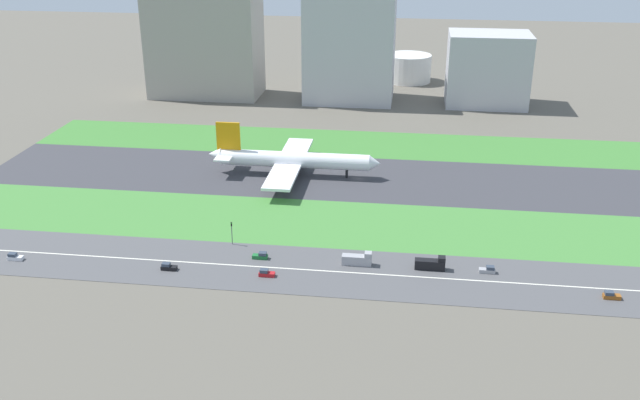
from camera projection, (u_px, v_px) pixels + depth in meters
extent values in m
plane|color=#5B564C|center=(358.00, 179.00, 263.94)|extent=(800.00, 800.00, 0.00)
cube|color=#38383D|center=(358.00, 178.00, 263.92)|extent=(280.00, 46.00, 0.10)
cube|color=#3D7A33|center=(366.00, 144.00, 301.39)|extent=(280.00, 36.00, 0.10)
cube|color=#427F38|center=(348.00, 224.00, 226.46)|extent=(280.00, 36.00, 0.10)
cube|color=#4C4C4F|center=(337.00, 272.00, 197.22)|extent=(280.00, 28.00, 0.10)
cube|color=silver|center=(337.00, 272.00, 197.20)|extent=(266.00, 0.50, 0.01)
cylinder|color=white|center=(295.00, 160.00, 264.41)|extent=(56.00, 6.00, 6.00)
cone|color=white|center=(375.00, 163.00, 260.77)|extent=(4.00, 5.70, 5.70)
cone|color=white|center=(215.00, 154.00, 267.80)|extent=(5.00, 5.40, 5.40)
cube|color=orange|center=(228.00, 137.00, 264.34)|extent=(9.00, 0.80, 11.00)
cube|color=white|center=(227.00, 154.00, 267.17)|extent=(6.00, 16.00, 0.60)
cube|color=white|center=(296.00, 150.00, 278.82)|extent=(10.00, 26.00, 1.00)
cylinder|color=gray|center=(296.00, 160.00, 274.07)|extent=(5.00, 3.20, 3.20)
cube|color=white|center=(282.00, 177.00, 251.41)|extent=(10.00, 26.00, 1.00)
cylinder|color=gray|center=(288.00, 177.00, 257.62)|extent=(5.00, 3.20, 3.20)
cylinder|color=black|center=(347.00, 174.00, 263.82)|extent=(1.00, 1.00, 3.20)
cylinder|color=black|center=(286.00, 168.00, 269.88)|extent=(1.00, 1.00, 3.20)
cylinder|color=black|center=(283.00, 174.00, 263.48)|extent=(1.00, 1.00, 3.20)
cube|color=#99999E|center=(357.00, 260.00, 200.61)|extent=(8.40, 2.50, 2.80)
cube|color=#99999E|center=(368.00, 254.00, 199.44)|extent=(2.00, 2.30, 1.20)
cube|color=brown|center=(612.00, 297.00, 183.65)|extent=(4.40, 1.80, 1.10)
cube|color=#333D4C|center=(609.00, 293.00, 183.36)|extent=(2.20, 1.66, 0.90)
cube|color=black|center=(430.00, 264.00, 198.12)|extent=(8.40, 2.50, 2.80)
cube|color=black|center=(442.00, 259.00, 196.96)|extent=(2.00, 2.30, 1.20)
cube|color=black|center=(169.00, 268.00, 198.08)|extent=(4.40, 1.80, 1.10)
cube|color=#333D4C|center=(166.00, 265.00, 197.79)|extent=(2.20, 1.66, 0.90)
cube|color=#19662D|center=(260.00, 257.00, 204.33)|extent=(4.40, 1.80, 1.10)
cube|color=#333D4C|center=(263.00, 254.00, 203.84)|extent=(2.20, 1.66, 0.90)
cube|color=#99999E|center=(487.00, 271.00, 196.54)|extent=(4.40, 1.80, 1.10)
cube|color=#333D4C|center=(490.00, 268.00, 196.05)|extent=(2.20, 1.66, 0.90)
cube|color=silver|center=(16.00, 258.00, 203.63)|extent=(4.40, 1.80, 1.10)
cube|color=#333D4C|center=(12.00, 255.00, 203.33)|extent=(2.20, 1.66, 0.90)
cube|color=#B2191E|center=(267.00, 274.00, 194.70)|extent=(4.40, 1.80, 1.10)
cube|color=#333D4C|center=(264.00, 271.00, 194.41)|extent=(2.20, 1.66, 0.90)
cylinder|color=#4C4C51|center=(232.00, 235.00, 211.92)|extent=(0.24, 0.24, 6.00)
cube|color=black|center=(231.00, 224.00, 210.53)|extent=(0.36, 0.36, 1.20)
sphere|color=#19D826|center=(231.00, 224.00, 210.23)|extent=(0.24, 0.24, 0.24)
cube|color=#9E998E|center=(205.00, 46.00, 368.91)|extent=(56.85, 30.11, 52.15)
cube|color=#B2B2B7|center=(350.00, 47.00, 359.27)|extent=(44.77, 33.01, 54.53)
cube|color=#B2B2B7|center=(487.00, 69.00, 354.51)|extent=(39.93, 28.72, 35.75)
cylinder|color=silver|center=(348.00, 65.00, 408.16)|extent=(24.36, 24.36, 17.45)
cylinder|color=silver|center=(408.00, 68.00, 404.42)|extent=(25.94, 25.94, 15.29)
cylinder|color=silver|center=(474.00, 71.00, 400.14)|extent=(16.72, 16.72, 14.09)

